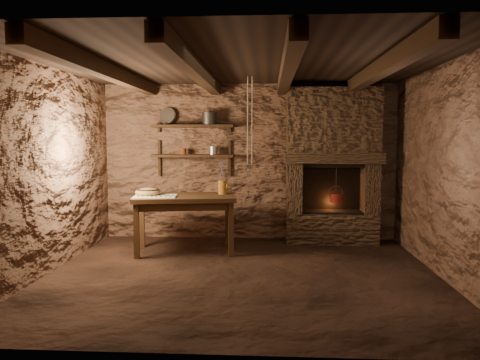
# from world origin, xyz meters

# --- Properties ---
(floor) EXTENTS (4.50, 4.50, 0.00)m
(floor) POSITION_xyz_m (0.00, 0.00, 0.00)
(floor) COLOR black
(floor) RESTS_ON ground
(back_wall) EXTENTS (4.50, 0.04, 2.40)m
(back_wall) POSITION_xyz_m (0.00, 2.00, 1.20)
(back_wall) COLOR #4E3224
(back_wall) RESTS_ON floor
(front_wall) EXTENTS (4.50, 0.04, 2.40)m
(front_wall) POSITION_xyz_m (0.00, -2.00, 1.20)
(front_wall) COLOR #4E3224
(front_wall) RESTS_ON floor
(left_wall) EXTENTS (0.04, 4.00, 2.40)m
(left_wall) POSITION_xyz_m (-2.25, 0.00, 1.20)
(left_wall) COLOR #4E3224
(left_wall) RESTS_ON floor
(right_wall) EXTENTS (0.04, 4.00, 2.40)m
(right_wall) POSITION_xyz_m (2.25, 0.00, 1.20)
(right_wall) COLOR #4E3224
(right_wall) RESTS_ON floor
(ceiling) EXTENTS (4.50, 4.00, 0.04)m
(ceiling) POSITION_xyz_m (0.00, 0.00, 2.40)
(ceiling) COLOR black
(ceiling) RESTS_ON back_wall
(beam_far_left) EXTENTS (0.14, 3.95, 0.16)m
(beam_far_left) POSITION_xyz_m (-1.50, 0.00, 2.31)
(beam_far_left) COLOR black
(beam_far_left) RESTS_ON ceiling
(beam_mid_left) EXTENTS (0.14, 3.95, 0.16)m
(beam_mid_left) POSITION_xyz_m (-0.50, 0.00, 2.31)
(beam_mid_left) COLOR black
(beam_mid_left) RESTS_ON ceiling
(beam_mid_right) EXTENTS (0.14, 3.95, 0.16)m
(beam_mid_right) POSITION_xyz_m (0.50, 0.00, 2.31)
(beam_mid_right) COLOR black
(beam_mid_right) RESTS_ON ceiling
(beam_far_right) EXTENTS (0.14, 3.95, 0.16)m
(beam_far_right) POSITION_xyz_m (1.50, 0.00, 2.31)
(beam_far_right) COLOR black
(beam_far_right) RESTS_ON ceiling
(shelf_lower) EXTENTS (1.25, 0.30, 0.04)m
(shelf_lower) POSITION_xyz_m (-0.85, 1.84, 1.30)
(shelf_lower) COLOR black
(shelf_lower) RESTS_ON back_wall
(shelf_upper) EXTENTS (1.25, 0.30, 0.04)m
(shelf_upper) POSITION_xyz_m (-0.85, 1.84, 1.75)
(shelf_upper) COLOR black
(shelf_upper) RESTS_ON back_wall
(hearth) EXTENTS (1.43, 0.51, 2.30)m
(hearth) POSITION_xyz_m (1.25, 1.77, 1.23)
(hearth) COLOR #3A291D
(hearth) RESTS_ON floor
(work_table) EXTENTS (1.48, 0.99, 0.78)m
(work_table) POSITION_xyz_m (-0.85, 1.06, 0.42)
(work_table) COLOR black
(work_table) RESTS_ON floor
(linen_cloth) EXTENTS (0.62, 0.52, 0.01)m
(linen_cloth) POSITION_xyz_m (-1.22, 0.92, 0.79)
(linen_cloth) COLOR silver
(linen_cloth) RESTS_ON work_table
(pewter_cutlery_row) EXTENTS (0.49, 0.24, 0.01)m
(pewter_cutlery_row) POSITION_xyz_m (-1.22, 0.90, 0.80)
(pewter_cutlery_row) COLOR gray
(pewter_cutlery_row) RESTS_ON linen_cloth
(drinking_glasses) EXTENTS (0.18, 0.05, 0.07)m
(drinking_glasses) POSITION_xyz_m (-1.20, 1.03, 0.83)
(drinking_glasses) COLOR white
(drinking_glasses) RESTS_ON linen_cloth
(stoneware_jug) EXTENTS (0.15, 0.15, 0.45)m
(stoneware_jug) POSITION_xyz_m (-0.34, 1.25, 0.97)
(stoneware_jug) COLOR #AA6E20
(stoneware_jug) RESTS_ON work_table
(wooden_bowl) EXTENTS (0.46, 0.46, 0.13)m
(wooden_bowl) POSITION_xyz_m (-1.35, 1.05, 0.83)
(wooden_bowl) COLOR #A08245
(wooden_bowl) RESTS_ON work_table
(iron_stockpot) EXTENTS (0.28, 0.28, 0.16)m
(iron_stockpot) POSITION_xyz_m (-0.59, 1.84, 1.85)
(iron_stockpot) COLOR #322F2C
(iron_stockpot) RESTS_ON shelf_upper
(tin_pan) EXTENTS (0.30, 0.21, 0.27)m
(tin_pan) POSITION_xyz_m (-1.26, 1.94, 1.91)
(tin_pan) COLOR #9F9F9A
(tin_pan) RESTS_ON shelf_upper
(small_kettle) EXTENTS (0.20, 0.16, 0.19)m
(small_kettle) POSITION_xyz_m (-0.54, 1.84, 1.38)
(small_kettle) COLOR #9F9F9A
(small_kettle) RESTS_ON shelf_lower
(rusty_tin) EXTENTS (0.10, 0.10, 0.09)m
(rusty_tin) POSITION_xyz_m (-1.00, 1.84, 1.37)
(rusty_tin) COLOR #552411
(rusty_tin) RESTS_ON shelf_lower
(red_pot) EXTENTS (0.24, 0.24, 0.54)m
(red_pot) POSITION_xyz_m (1.31, 1.72, 0.70)
(red_pot) COLOR maroon
(red_pot) RESTS_ON hearth
(hanging_ropes) EXTENTS (0.08, 0.08, 1.20)m
(hanging_ropes) POSITION_xyz_m (0.05, 1.05, 1.80)
(hanging_ropes) COLOR tan
(hanging_ropes) RESTS_ON ceiling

